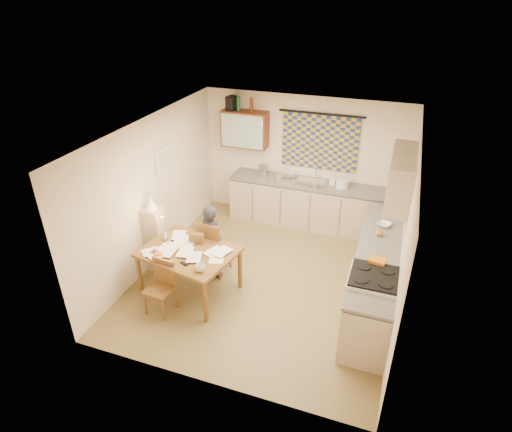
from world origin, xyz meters
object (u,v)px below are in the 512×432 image
at_px(counter_back, 313,205).
at_px(person, 212,241).
at_px(shelf_stand, 156,239).
at_px(dining_table, 190,270).
at_px(chair_far, 214,256).
at_px(counter_right, 375,275).
at_px(stove, 370,305).

distance_m(counter_back, person, 2.45).
bearing_deg(shelf_stand, person, 8.31).
bearing_deg(dining_table, chair_far, 88.28).
bearing_deg(dining_table, shelf_stand, 166.18).
distance_m(counter_right, shelf_stand, 3.56).
xyz_separation_m(chair_far, person, (0.02, -0.07, 0.33)).
bearing_deg(stove, shelf_stand, 173.27).
bearing_deg(shelf_stand, dining_table, -24.85).
xyz_separation_m(stove, dining_table, (-2.72, 0.04, -0.12)).
height_order(counter_back, counter_right, same).
distance_m(stove, dining_table, 2.72).
height_order(counter_back, chair_far, chair_far).
height_order(chair_far, person, person).
bearing_deg(stove, person, 167.73).
xyz_separation_m(counter_back, counter_right, (1.39, -1.92, -0.00)).
bearing_deg(person, counter_back, -97.24).
relative_size(counter_back, person, 2.56).
bearing_deg(shelf_stand, counter_right, 5.82).
height_order(counter_back, shelf_stand, shelf_stand).
xyz_separation_m(counter_right, dining_table, (-2.72, -0.74, -0.07)).
relative_size(counter_back, counter_right, 1.12).
relative_size(counter_right, shelf_stand, 2.60).
distance_m(counter_right, dining_table, 2.82).
relative_size(counter_back, dining_table, 2.14).
bearing_deg(person, stove, -170.59).
bearing_deg(counter_right, chair_far, -176.65).
relative_size(counter_right, dining_table, 1.92).
xyz_separation_m(person, shelf_stand, (-0.97, -0.14, -0.08)).
xyz_separation_m(counter_back, dining_table, (-1.33, -2.66, -0.07)).
distance_m(counter_back, chair_far, 2.39).
xyz_separation_m(counter_right, person, (-2.57, -0.22, 0.19)).
relative_size(dining_table, person, 1.19).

